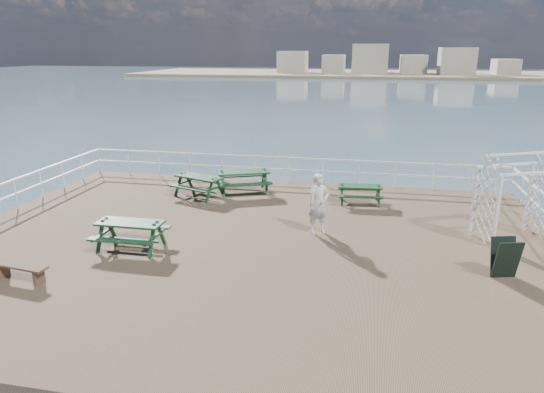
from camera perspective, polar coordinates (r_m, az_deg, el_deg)
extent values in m
cube|color=brown|center=(14.46, -2.70, -5.88)|extent=(18.00, 14.00, 0.30)
plane|color=#405B6C|center=(53.53, 7.97, 8.82)|extent=(300.00, 300.00, 0.00)
cube|color=tan|center=(148.53, 16.53, 13.60)|extent=(160.00, 40.00, 0.80)
cube|color=beige|center=(146.82, 2.50, 15.55)|extent=(8.00, 8.00, 6.00)
cube|color=beige|center=(145.41, 7.34, 15.23)|extent=(6.00, 8.00, 5.00)
cube|color=beige|center=(144.93, 11.46, 15.62)|extent=(10.00, 8.00, 8.00)
cube|color=beige|center=(145.35, 16.31, 14.70)|extent=(7.00, 8.00, 5.00)
cube|color=beige|center=(146.55, 20.77, 14.71)|extent=(9.00, 8.00, 7.00)
cube|color=beige|center=(149.07, 25.77, 13.58)|extent=(6.00, 8.00, 4.00)
cylinder|color=brown|center=(22.42, -18.00, -1.57)|extent=(0.36, 0.36, 2.10)
cylinder|color=brown|center=(20.06, 22.86, -4.27)|extent=(0.36, 0.36, 2.10)
cube|color=white|center=(20.51, 1.94, 4.55)|extent=(17.70, 0.07, 0.07)
cube|color=white|center=(20.63, 1.93, 3.20)|extent=(17.70, 0.05, 0.05)
cylinder|color=white|center=(23.72, -19.70, 4.03)|extent=(0.05, 0.05, 1.10)
cube|color=#13351A|center=(19.06, -3.39, 2.90)|extent=(2.17, 1.51, 0.07)
cube|color=#13351A|center=(19.79, -3.64, 2.45)|extent=(1.98, 1.04, 0.06)
cube|color=#13351A|center=(18.50, -3.08, 1.42)|extent=(1.98, 1.04, 0.06)
cube|color=#13351A|center=(19.06, -5.88, 1.75)|extent=(0.72, 1.54, 0.07)
cube|color=#13351A|center=(19.28, -0.88, 2.02)|extent=(0.72, 1.54, 0.07)
cube|color=#13351A|center=(19.40, -5.98, 1.85)|extent=(0.31, 0.57, 0.99)
cube|color=#13351A|center=(18.75, -5.78, 1.32)|extent=(0.31, 0.57, 0.99)
cube|color=#13351A|center=(19.61, -1.06, 2.11)|extent=(0.31, 0.57, 0.99)
cube|color=#13351A|center=(18.97, -0.70, 1.59)|extent=(0.31, 0.57, 0.99)
cube|color=#13351A|center=(19.20, -3.36, 1.30)|extent=(1.70, 0.78, 0.07)
cube|color=#13351A|center=(18.77, -8.63, 2.29)|extent=(1.99, 1.33, 0.06)
cube|color=#13351A|center=(19.30, -7.40, 1.83)|extent=(1.83, 0.90, 0.05)
cube|color=#13351A|center=(18.40, -9.84, 0.97)|extent=(1.83, 0.90, 0.05)
cube|color=#13351A|center=(19.35, -10.33, 1.67)|extent=(0.60, 1.43, 0.06)
cube|color=#13351A|center=(18.37, -6.75, 1.01)|extent=(0.60, 1.43, 0.06)
cube|color=#13351A|center=(19.58, -9.72, 1.73)|extent=(0.26, 0.53, 0.90)
cube|color=#13351A|center=(19.15, -10.94, 1.31)|extent=(0.26, 0.53, 0.90)
cube|color=#13351A|center=(18.62, -6.15, 1.08)|extent=(0.26, 0.53, 0.90)
cube|color=#13351A|center=(18.16, -7.35, 0.62)|extent=(0.26, 0.53, 0.90)
cube|color=#13351A|center=(18.90, -8.56, 0.81)|extent=(1.58, 0.66, 0.06)
cube|color=#13351A|center=(18.00, 10.35, 1.19)|extent=(1.63, 0.76, 0.05)
cube|color=#13351A|center=(18.58, 10.20, 0.88)|extent=(1.59, 0.36, 0.04)
cube|color=#13351A|center=(17.57, 10.41, -0.07)|extent=(1.59, 0.36, 0.04)
cube|color=#13351A|center=(18.04, 8.22, 0.43)|extent=(0.19, 1.27, 0.05)
cube|color=#13351A|center=(18.14, 12.37, 0.30)|extent=(0.19, 1.27, 0.05)
cube|color=#13351A|center=(18.30, 8.19, 0.53)|extent=(0.11, 0.46, 0.77)
cube|color=#13351A|center=(17.80, 8.24, 0.05)|extent=(0.11, 0.46, 0.77)
cube|color=#13351A|center=(18.40, 12.28, 0.40)|extent=(0.11, 0.46, 0.77)
cube|color=#13351A|center=(17.90, 12.44, -0.08)|extent=(0.11, 0.46, 0.77)
cube|color=#13351A|center=(18.12, 10.28, -0.12)|extent=(1.40, 0.20, 0.05)
cube|color=#13351A|center=(14.24, -16.39, -3.00)|extent=(1.87, 0.73, 0.06)
cube|color=#13351A|center=(14.86, -15.21, -3.29)|extent=(1.86, 0.27, 0.05)
cube|color=#13351A|center=(13.84, -17.46, -5.02)|extent=(1.86, 0.27, 0.05)
cube|color=#13351A|center=(14.72, -18.98, -3.92)|extent=(0.09, 1.50, 0.06)
cube|color=#13351A|center=(14.02, -13.46, -4.49)|extent=(0.09, 1.50, 0.06)
cube|color=#13351A|center=(14.98, -18.37, -3.70)|extent=(0.08, 0.53, 0.91)
cube|color=#13351A|center=(14.49, -19.56, -4.54)|extent=(0.08, 0.53, 0.91)
cube|color=#13351A|center=(14.30, -12.93, -4.24)|extent=(0.08, 0.53, 0.91)
cube|color=#13351A|center=(13.78, -13.98, -5.14)|extent=(0.08, 0.53, 0.91)
cube|color=#13351A|center=(14.42, -16.23, -4.89)|extent=(1.66, 0.09, 0.06)
cube|color=brown|center=(13.43, -27.55, -7.22)|extent=(1.52, 0.55, 0.06)
cube|color=brown|center=(13.90, -29.02, -7.60)|extent=(0.12, 0.32, 0.37)
cube|color=brown|center=(13.13, -25.73, -8.52)|extent=(0.12, 0.32, 0.37)
cube|color=white|center=(15.00, 24.94, -1.76)|extent=(0.10, 0.10, 2.11)
cube|color=white|center=(15.79, 22.64, -0.58)|extent=(0.10, 0.10, 2.11)
cube|color=white|center=(16.98, 27.94, -0.10)|extent=(0.10, 0.10, 2.11)
cube|color=white|center=(15.33, 28.29, 2.42)|extent=(1.94, 0.95, 0.07)
cube|color=white|center=(16.11, 25.87, 3.37)|extent=(1.94, 0.95, 0.07)
cube|color=white|center=(15.63, 27.27, 4.50)|extent=(1.94, 0.95, 0.06)
cube|color=black|center=(13.28, 25.94, -6.77)|extent=(0.67, 0.41, 1.03)
cube|color=black|center=(13.45, 25.52, -6.43)|extent=(0.67, 0.41, 1.03)
imported|color=silver|center=(14.83, 5.53, -0.86)|extent=(0.82, 0.75, 1.88)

